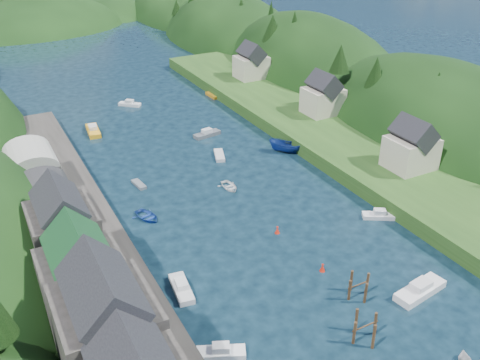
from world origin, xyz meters
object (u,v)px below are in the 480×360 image
piling_cluster_far (358,288)px  channel_buoy_near (322,268)px  piling_cluster_near (365,330)px  channel_buoy_far (277,230)px

piling_cluster_far → channel_buoy_near: 5.79m
piling_cluster_near → channel_buoy_near: (2.87, 11.21, -0.69)m
piling_cluster_near → channel_buoy_far: size_ratio=3.15×
piling_cluster_near → piling_cluster_far: bearing=56.6°
piling_cluster_near → piling_cluster_far: size_ratio=1.01×
channel_buoy_near → piling_cluster_near: bearing=-104.3°
piling_cluster_far → piling_cluster_near: bearing=-123.4°
channel_buoy_far → piling_cluster_far: bearing=-85.3°
piling_cluster_near → channel_buoy_far: (2.37, 20.85, -0.69)m
piling_cluster_far → channel_buoy_near: (-0.77, 5.70, -0.67)m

